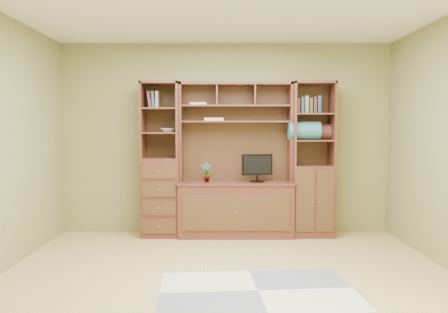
{
  "coord_description": "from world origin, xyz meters",
  "views": [
    {
      "loc": [
        -0.04,
        -4.54,
        1.45
      ],
      "look_at": [
        -0.02,
        1.2,
        1.1
      ],
      "focal_mm": 38.0,
      "sensor_mm": 36.0,
      "label": 1
    }
  ],
  "objects_px": {
    "center_hutch": "(236,160)",
    "left_tower": "(161,159)",
    "right_tower": "(312,159)",
    "monitor": "(257,163)"
  },
  "relations": [
    {
      "from": "center_hutch",
      "to": "left_tower",
      "type": "xyz_separation_m",
      "value": [
        -1.0,
        0.04,
        0.0
      ]
    },
    {
      "from": "left_tower",
      "to": "right_tower",
      "type": "bearing_deg",
      "value": 0.0
    },
    {
      "from": "left_tower",
      "to": "center_hutch",
      "type": "bearing_deg",
      "value": -2.29
    },
    {
      "from": "center_hutch",
      "to": "right_tower",
      "type": "bearing_deg",
      "value": 2.23
    },
    {
      "from": "monitor",
      "to": "left_tower",
      "type": "bearing_deg",
      "value": 165.09
    },
    {
      "from": "right_tower",
      "to": "left_tower",
      "type": "bearing_deg",
      "value": 180.0
    },
    {
      "from": "left_tower",
      "to": "right_tower",
      "type": "relative_size",
      "value": 1.0
    },
    {
      "from": "left_tower",
      "to": "right_tower",
      "type": "xyz_separation_m",
      "value": [
        2.02,
        0.0,
        0.0
      ]
    },
    {
      "from": "left_tower",
      "to": "monitor",
      "type": "xyz_separation_m",
      "value": [
        1.28,
        -0.07,
        -0.04
      ]
    },
    {
      "from": "center_hutch",
      "to": "right_tower",
      "type": "height_order",
      "value": "same"
    }
  ]
}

